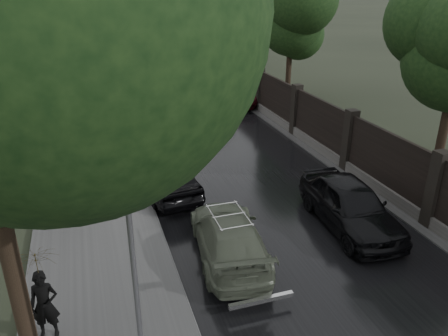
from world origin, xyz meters
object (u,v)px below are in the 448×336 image
Objects in this scene: tree_right_c at (213,9)px; car_right_far at (231,93)px; volga_sedan at (229,236)px; lamp_post at (135,284)px; hatchback_left at (164,173)px; pedestrian_umbrella at (38,271)px; tree_right_b at (291,25)px; traffic_light at (106,66)px; tree_left_far at (43,16)px; car_right_near at (350,205)px.

car_right_far is (-4.10, -17.98, -4.20)m from tree_right_c.
volga_sedan is at bearing -105.86° from tree_right_c.
lamp_post is 22.41m from car_right_far.
hatchback_left is at bearing -116.13° from car_right_far.
tree_right_c reaches higher than pedestrian_umbrella.
traffic_light is (-11.80, 2.99, -2.55)m from tree_right_b.
tree_right_b is 1.00× the size of tree_right_c.
pedestrian_umbrella is (-2.96, -21.44, -0.46)m from traffic_light.
tree_right_c reaches higher than hatchback_left.
car_right_far is at bearing -21.09° from traffic_light.
lamp_post is at bearing -39.00° from pedestrian_umbrella.
lamp_post is 9.28m from hatchback_left.
tree_right_b is at bearing 60.12° from pedestrian_umbrella.
tree_right_c is 1.51× the size of volga_sedan.
tree_left_far is at bearing 152.70° from tree_right_b.
volga_sedan is (-9.81, -34.54, -4.28)m from tree_right_c.
tree_left_far is 26.66m from pedestrian_umbrella.
tree_right_c is 1.37× the size of lamp_post.
pedestrian_umbrella is (-9.31, -2.31, 1.13)m from car_right_near.
tree_left_far is at bearing 126.47° from traffic_light.
car_right_near is 9.65m from pedestrian_umbrella.
tree_left_far reaches higher than lamp_post.
pedestrian_umbrella is at bearing -116.26° from car_right_far.
tree_right_b is at bearing 3.40° from car_right_far.
tree_right_b is 12.44m from traffic_light.
traffic_light reaches higher than car_right_near.
car_right_near is 0.89× the size of car_right_far.
tree_right_c is at bearing 32.83° from tree_left_far.
tree_right_b is 1.37× the size of lamp_post.
car_right_near is (6.34, -19.13, -1.59)m from traffic_light.
volga_sedan is 1.01× the size of hatchback_left.
lamp_post is 1.28× the size of traffic_light.
lamp_post is 5.40m from volga_sedan.
tree_right_b reaches higher than car_right_near.
tree_right_c is 1.52× the size of hatchback_left.
tree_right_c reaches higher than car_right_far.
car_right_near is (4.36, 0.40, 0.13)m from volga_sedan.
car_right_far is at bearing -34.98° from tree_left_far.
pedestrian_umbrella is (-4.95, -1.91, 1.26)m from volga_sedan.
pedestrian_umbrella reaches higher than car_right_near.
hatchback_left is 0.97× the size of car_right_near.
tree_left_far is at bearing 95.21° from lamp_post.
hatchback_left reaches higher than car_right_far.
lamp_post is at bearing -84.79° from tree_left_far.
tree_right_b is 1.75× the size of traffic_light.
traffic_light is 0.75× the size of car_right_far.
tree_right_c is at bearing -117.11° from hatchback_left.
lamp_post is (-12.90, -38.50, -2.28)m from tree_right_c.
hatchback_left is at bearing -110.02° from tree_right_c.
tree_left_far is 1.85× the size of traffic_light.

